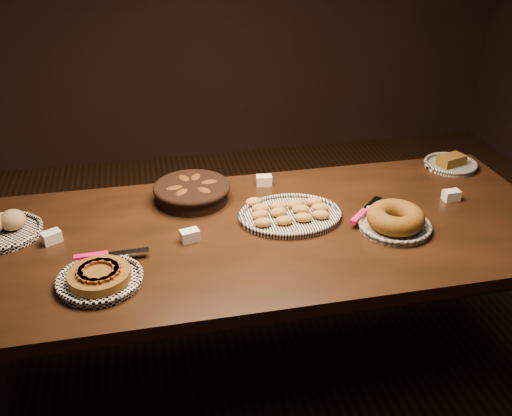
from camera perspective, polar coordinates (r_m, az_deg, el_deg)
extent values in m
plane|color=black|center=(2.72, 0.59, -15.75)|extent=(5.00, 5.00, 0.00)
cube|color=black|center=(2.27, 0.69, -2.65)|extent=(2.40, 1.00, 0.05)
cylinder|color=black|center=(2.83, -23.25, -7.36)|extent=(0.08, 0.08, 0.70)
cylinder|color=black|center=(3.14, 18.64, -2.62)|extent=(0.08, 0.08, 0.70)
torus|color=white|center=(2.02, -15.37, -6.76)|extent=(0.30, 0.30, 0.02)
cylinder|color=#4F300F|center=(2.02, -15.40, -6.56)|extent=(0.25, 0.25, 0.03)
cube|color=#5C240F|center=(2.01, -13.87, -5.71)|extent=(0.03, 0.07, 0.01)
cube|color=#5C240F|center=(2.03, -14.28, -5.30)|extent=(0.06, 0.07, 0.01)
cube|color=#5C240F|center=(2.05, -15.05, -5.12)|extent=(0.07, 0.04, 0.01)
cube|color=#5C240F|center=(2.05, -15.95, -5.22)|extent=(0.07, 0.04, 0.01)
cube|color=#5C240F|center=(2.04, -16.71, -5.58)|extent=(0.06, 0.07, 0.01)
cube|color=#5C240F|center=(2.02, -17.10, -6.08)|extent=(0.03, 0.07, 0.01)
cube|color=#5C240F|center=(1.99, -16.98, -6.59)|extent=(0.05, 0.07, 0.01)
cube|color=#5C240F|center=(1.97, -16.37, -6.92)|extent=(0.07, 0.05, 0.01)
cube|color=#5C240F|center=(1.96, -15.46, -6.97)|extent=(0.07, 0.02, 0.01)
cube|color=#5C240F|center=(1.96, -14.56, -6.72)|extent=(0.07, 0.06, 0.01)
cube|color=#5C240F|center=(1.98, -13.96, -6.24)|extent=(0.05, 0.07, 0.01)
cube|color=#FF0C5D|center=(2.13, -16.16, -4.65)|extent=(0.12, 0.03, 0.02)
cube|color=silver|center=(2.12, -12.66, -4.33)|extent=(0.15, 0.04, 0.00)
torus|color=black|center=(2.33, 3.44, -0.58)|extent=(0.34, 0.34, 0.02)
ellipsoid|color=olive|center=(2.25, 0.70, -1.45)|extent=(0.08, 0.06, 0.04)
ellipsoid|color=olive|center=(2.26, 2.84, -1.24)|extent=(0.07, 0.05, 0.04)
ellipsoid|color=olive|center=(2.29, 4.74, -0.94)|extent=(0.08, 0.06, 0.04)
ellipsoid|color=olive|center=(2.31, 6.49, -0.66)|extent=(0.08, 0.07, 0.04)
ellipsoid|color=olive|center=(2.30, 0.42, -0.65)|extent=(0.08, 0.07, 0.04)
ellipsoid|color=olive|center=(2.32, 2.28, -0.39)|extent=(0.08, 0.06, 0.04)
ellipsoid|color=olive|center=(2.35, 4.50, -0.12)|extent=(0.08, 0.06, 0.04)
ellipsoid|color=olive|center=(2.36, 6.44, 0.03)|extent=(0.08, 0.07, 0.04)
ellipsoid|color=olive|center=(2.35, 0.44, -0.01)|extent=(0.07, 0.05, 0.04)
ellipsoid|color=olive|center=(2.37, 2.28, 0.23)|extent=(0.08, 0.05, 0.04)
ellipsoid|color=olive|center=(2.39, 4.05, 0.43)|extent=(0.08, 0.06, 0.04)
ellipsoid|color=olive|center=(2.41, 5.80, 0.63)|extent=(0.08, 0.06, 0.04)
ellipsoid|color=olive|center=(2.40, -0.23, 0.63)|extent=(0.08, 0.06, 0.04)
torus|color=black|center=(2.32, 13.71, -1.60)|extent=(0.29, 0.29, 0.02)
torus|color=brown|center=(2.30, 13.80, -0.92)|extent=(0.30, 0.30, 0.08)
cube|color=#FF0C5D|center=(2.32, 10.26, -0.81)|extent=(0.10, 0.10, 0.02)
cube|color=silver|center=(2.43, 11.50, 0.38)|extent=(0.13, 0.13, 0.00)
cylinder|color=black|center=(2.47, -6.40, 1.55)|extent=(0.32, 0.32, 0.08)
torus|color=black|center=(2.46, -6.43, 2.07)|extent=(0.33, 0.33, 0.03)
ellipsoid|color=black|center=(2.47, -4.72, 2.29)|extent=(0.11, 0.07, 0.05)
ellipsoid|color=black|center=(2.52, -6.03, 2.79)|extent=(0.08, 0.11, 0.05)
ellipsoid|color=black|center=(2.52, -7.20, 2.67)|extent=(0.08, 0.11, 0.05)
ellipsoid|color=black|center=(2.44, -8.15, 1.68)|extent=(0.11, 0.07, 0.05)
ellipsoid|color=black|center=(2.40, -7.42, 1.26)|extent=(0.10, 0.11, 0.05)
ellipsoid|color=black|center=(2.41, -5.20, 1.46)|extent=(0.10, 0.11, 0.05)
torus|color=white|center=(2.42, -23.98, -2.07)|extent=(0.30, 0.30, 0.02)
ellipsoid|color=#936A44|center=(2.41, -23.17, -1.10)|extent=(0.10, 0.10, 0.08)
torus|color=black|center=(2.93, 18.90, 4.26)|extent=(0.25, 0.25, 0.02)
cube|color=#4F300F|center=(2.92, 18.95, 4.54)|extent=(0.15, 0.11, 0.05)
cube|color=white|center=(2.19, -6.65, -2.74)|extent=(0.08, 0.06, 0.04)
cube|color=white|center=(2.59, 0.81, 2.78)|extent=(0.07, 0.05, 0.04)
cube|color=white|center=(2.38, 11.96, -0.41)|extent=(0.08, 0.06, 0.04)
cube|color=white|center=(2.30, -19.77, -2.75)|extent=(0.08, 0.07, 0.04)
cube|color=white|center=(2.60, 18.96, 1.20)|extent=(0.07, 0.05, 0.04)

